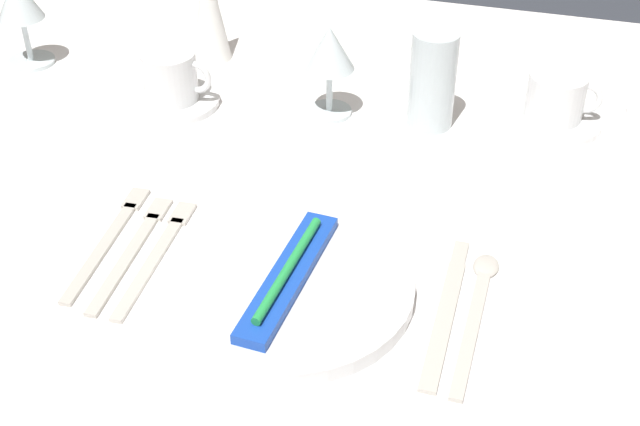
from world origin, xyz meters
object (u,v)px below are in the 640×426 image
at_px(coffee_cup_left, 557,96).
at_px(wine_glass_centre, 330,53).
at_px(dinner_plate, 289,287).
at_px(spoon_soup, 477,304).
at_px(napkin_folded, 208,5).
at_px(coffee_cup_far, 171,76).
at_px(fork_outer, 158,252).
at_px(wine_glass_left, 19,4).
at_px(drink_tumbler, 432,80).
at_px(fork_salad, 110,237).
at_px(toothbrush_package, 288,275).
at_px(fork_inner, 134,248).
at_px(dinner_knife, 445,314).

bearing_deg(coffee_cup_left, wine_glass_centre, -169.07).
xyz_separation_m(dinner_plate, spoon_soup, (0.19, 0.04, -0.01)).
xyz_separation_m(coffee_cup_left, napkin_folded, (-0.53, 0.06, 0.05)).
height_order(coffee_cup_far, wine_glass_centre, wine_glass_centre).
bearing_deg(fork_outer, napkin_folded, 104.50).
distance_m(wine_glass_left, napkin_folded, 0.28).
xyz_separation_m(wine_glass_left, drink_tumbler, (0.63, -0.01, -0.03)).
relative_size(fork_outer, fork_salad, 0.98).
relative_size(fork_salad, spoon_soup, 0.97).
height_order(toothbrush_package, wine_glass_left, wine_glass_left).
height_order(coffee_cup_far, drink_tumbler, drink_tumbler).
relative_size(fork_salad, napkin_folded, 1.21).
xyz_separation_m(dinner_plate, fork_salad, (-0.22, 0.03, -0.01)).
bearing_deg(spoon_soup, coffee_cup_left, 82.67).
bearing_deg(spoon_soup, wine_glass_left, 153.80).
distance_m(fork_inner, dinner_knife, 0.35).
xyz_separation_m(wine_glass_centre, drink_tumbler, (0.14, 0.01, -0.02)).
distance_m(fork_inner, napkin_folded, 0.49).
xyz_separation_m(wine_glass_centre, napkin_folded, (-0.22, 0.12, -0.00)).
distance_m(dinner_knife, coffee_cup_left, 0.43).
distance_m(coffee_cup_left, wine_glass_left, 0.79).
bearing_deg(dinner_plate, fork_inner, 173.16).
bearing_deg(toothbrush_package, drink_tumbler, 78.18).
distance_m(toothbrush_package, spoon_soup, 0.20).
xyz_separation_m(dinner_plate, coffee_cup_left, (0.25, 0.43, 0.03)).
height_order(fork_salad, dinner_knife, same).
xyz_separation_m(fork_salad, napkin_folded, (-0.06, 0.46, 0.09)).
bearing_deg(dinner_knife, toothbrush_package, -175.93).
height_order(dinner_knife, wine_glass_centre, wine_glass_centre).
xyz_separation_m(fork_outer, spoon_soup, (0.35, 0.01, -0.00)).
height_order(fork_salad, wine_glass_left, wine_glass_left).
bearing_deg(toothbrush_package, spoon_soup, 10.46).
bearing_deg(napkin_folded, wine_glass_centre, -28.06).
bearing_deg(coffee_cup_far, spoon_soup, -32.73).
relative_size(dinner_plate, spoon_soup, 1.20).
bearing_deg(fork_outer, fork_inner, 179.85).
height_order(toothbrush_package, drink_tumbler, drink_tumbler).
distance_m(toothbrush_package, dinner_knife, 0.17).
relative_size(toothbrush_package, coffee_cup_left, 2.09).
bearing_deg(spoon_soup, wine_glass_centre, 126.65).
bearing_deg(dinner_knife, fork_salad, 176.85).
relative_size(fork_outer, coffee_cup_far, 2.07).
height_order(fork_outer, spoon_soup, spoon_soup).
relative_size(dinner_knife, wine_glass_centre, 1.75).
xyz_separation_m(spoon_soup, coffee_cup_left, (0.05, 0.40, 0.04)).
height_order(fork_outer, fork_salad, same).
bearing_deg(drink_tumbler, spoon_soup, -72.13).
bearing_deg(dinner_plate, wine_glass_centre, 98.96).
relative_size(toothbrush_package, spoon_soup, 0.97).
distance_m(fork_outer, coffee_cup_left, 0.58).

